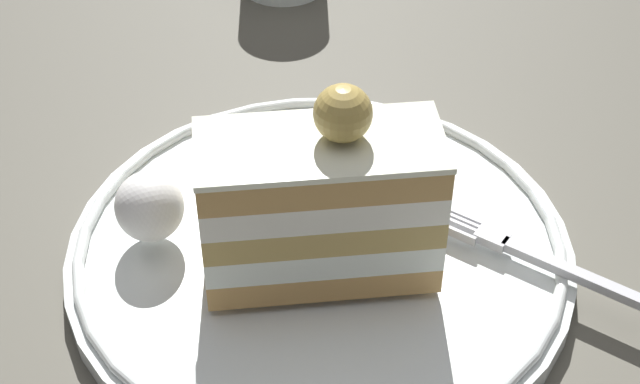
% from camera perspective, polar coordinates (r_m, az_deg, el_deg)
% --- Properties ---
extents(ground_plane, '(2.40, 2.40, 0.00)m').
position_cam_1_polar(ground_plane, '(0.48, 3.31, -4.90)').
color(ground_plane, '#565347').
extents(dessert_plate, '(0.25, 0.25, 0.02)m').
position_cam_1_polar(dessert_plate, '(0.48, -0.00, -3.44)').
color(dessert_plate, white).
rests_on(dessert_plate, ground_plane).
extents(cake_slice, '(0.07, 0.12, 0.10)m').
position_cam_1_polar(cake_slice, '(0.43, 0.10, -0.75)').
color(cake_slice, tan).
rests_on(cake_slice, dessert_plate).
extents(whipped_cream_dollop, '(0.03, 0.03, 0.04)m').
position_cam_1_polar(whipped_cream_dollop, '(0.47, -10.10, -0.86)').
color(whipped_cream_dollop, white).
rests_on(whipped_cream_dollop, dessert_plate).
extents(fork, '(0.10, 0.08, 0.00)m').
position_cam_1_polar(fork, '(0.47, 12.08, -3.53)').
color(fork, silver).
rests_on(fork, dessert_plate).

